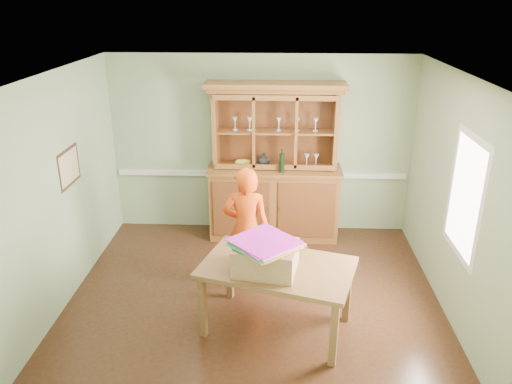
# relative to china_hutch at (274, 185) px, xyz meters

# --- Properties ---
(floor) EXTENTS (4.50, 4.50, 0.00)m
(floor) POSITION_rel_china_hutch_xyz_m (-0.21, -1.73, -0.82)
(floor) COLOR #452516
(floor) RESTS_ON ground
(ceiling) EXTENTS (4.50, 4.50, 0.00)m
(ceiling) POSITION_rel_china_hutch_xyz_m (-0.21, -1.73, 1.88)
(ceiling) COLOR white
(ceiling) RESTS_ON wall_back
(wall_back) EXTENTS (4.50, 0.00, 4.50)m
(wall_back) POSITION_rel_china_hutch_xyz_m (-0.21, 0.27, 0.53)
(wall_back) COLOR gray
(wall_back) RESTS_ON floor
(wall_left) EXTENTS (0.00, 4.00, 4.00)m
(wall_left) POSITION_rel_china_hutch_xyz_m (-2.46, -1.73, 0.53)
(wall_left) COLOR gray
(wall_left) RESTS_ON floor
(wall_right) EXTENTS (0.00, 4.00, 4.00)m
(wall_right) POSITION_rel_china_hutch_xyz_m (2.04, -1.73, 0.53)
(wall_right) COLOR gray
(wall_right) RESTS_ON floor
(wall_front) EXTENTS (4.50, 0.00, 4.50)m
(wall_front) POSITION_rel_china_hutch_xyz_m (-0.21, -3.73, 0.53)
(wall_front) COLOR gray
(wall_front) RESTS_ON floor
(chair_rail) EXTENTS (4.41, 0.05, 0.08)m
(chair_rail) POSITION_rel_china_hutch_xyz_m (-0.21, 0.24, 0.08)
(chair_rail) COLOR silver
(chair_rail) RESTS_ON wall_back
(framed_map) EXTENTS (0.03, 0.60, 0.46)m
(framed_map) POSITION_rel_china_hutch_xyz_m (-2.44, -1.43, 0.73)
(framed_map) COLOR #342315
(framed_map) RESTS_ON wall_left
(window_panel) EXTENTS (0.03, 0.96, 1.36)m
(window_panel) POSITION_rel_china_hutch_xyz_m (2.02, -2.03, 0.68)
(window_panel) COLOR silver
(window_panel) RESTS_ON wall_right
(china_hutch) EXTENTS (1.98, 0.65, 2.33)m
(china_hutch) POSITION_rel_china_hutch_xyz_m (0.00, 0.00, 0.00)
(china_hutch) COLOR brown
(china_hutch) RESTS_ON floor
(dining_table) EXTENTS (1.79, 1.36, 0.79)m
(dining_table) POSITION_rel_china_hutch_xyz_m (0.07, -2.34, -0.12)
(dining_table) COLOR brown
(dining_table) RESTS_ON floor
(cardboard_box) EXTENTS (0.71, 0.60, 0.29)m
(cardboard_box) POSITION_rel_china_hutch_xyz_m (-0.06, -2.44, 0.12)
(cardboard_box) COLOR tan
(cardboard_box) RESTS_ON dining_table
(kite_stack) EXTENTS (0.80, 0.80, 0.06)m
(kite_stack) POSITION_rel_china_hutch_xyz_m (-0.05, -2.46, 0.30)
(kite_stack) COLOR red
(kite_stack) RESTS_ON cardboard_box
(person) EXTENTS (0.60, 0.40, 1.59)m
(person) POSITION_rel_china_hutch_xyz_m (-0.32, -1.48, -0.02)
(person) COLOR #DE430E
(person) RESTS_ON floor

